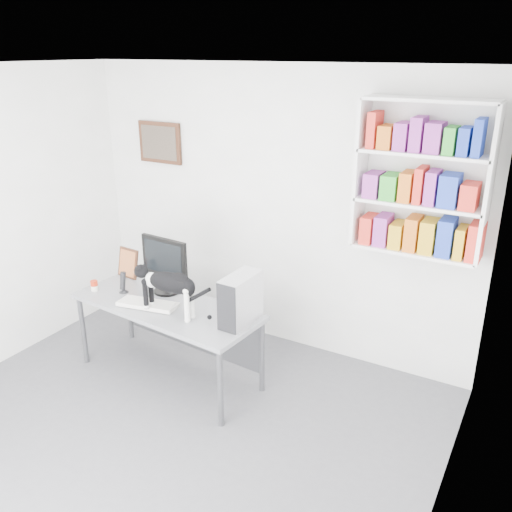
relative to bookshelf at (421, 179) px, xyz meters
name	(u,v)px	position (x,y,z in m)	size (l,w,h in m)	color
room	(130,285)	(-1.40, -1.85, -0.50)	(4.01, 4.01, 2.70)	#545459
bookshelf	(421,179)	(0.00, 0.00, 0.00)	(1.03, 0.28, 1.24)	white
wall_art	(160,143)	(-2.70, 0.12, 0.05)	(0.52, 0.04, 0.42)	#4F2919
desk	(168,341)	(-1.85, -0.97, -1.49)	(1.73, 0.67, 0.72)	slate
monitor	(165,265)	(-2.00, -0.75, -0.86)	(0.50, 0.24, 0.53)	black
keyboard	(148,304)	(-1.96, -1.07, -1.11)	(0.52, 0.20, 0.04)	silver
pc_tower	(241,299)	(-1.11, -0.92, -0.92)	(0.18, 0.41, 0.41)	silver
speaker	(123,282)	(-2.34, -0.96, -1.03)	(0.09, 0.09, 0.21)	black
leaning_print	(128,262)	(-2.55, -0.65, -0.98)	(0.24, 0.10, 0.30)	#4F2919
soup_can	(94,286)	(-2.60, -1.06, -1.08)	(0.07, 0.07, 0.10)	red
cat	(170,293)	(-1.68, -1.11, -0.93)	(0.66, 0.18, 0.40)	black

